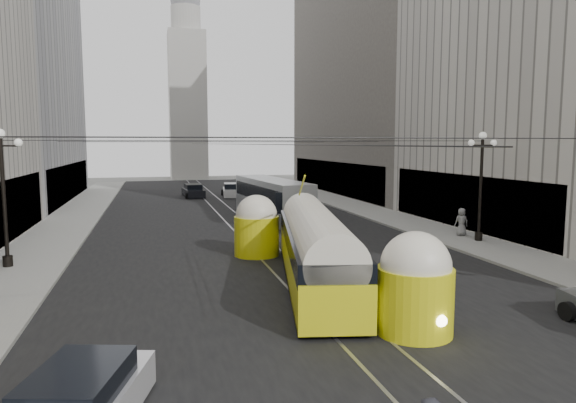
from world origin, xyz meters
TOP-DOWN VIEW (x-y plane):
  - road at (0.00, 32.50)m, footprint 20.00×85.00m
  - sidewalk_left at (-12.00, 36.00)m, footprint 4.00×72.00m
  - sidewalk_right at (12.00, 36.00)m, footprint 4.00×72.00m
  - rail_left at (-0.75, 32.50)m, footprint 0.12×85.00m
  - rail_right at (0.75, 32.50)m, footprint 0.12×85.00m
  - building_right_far at (20.00, 48.00)m, footprint 12.60×32.60m
  - distant_tower at (0.00, 80.00)m, footprint 6.00×6.00m
  - lamppost_left_mid at (-12.60, 18.00)m, footprint 1.86×0.44m
  - lamppost_right_mid at (12.60, 18.00)m, footprint 1.86×0.44m
  - catenary at (0.12, 31.49)m, footprint 25.00×72.00m
  - streetcar at (0.50, 11.92)m, footprint 4.87×14.64m
  - city_bus at (2.99, 30.79)m, footprint 3.69×12.33m
  - sedan_white_far at (2.47, 47.95)m, footprint 2.43×4.91m
  - sedan_dark_far at (-1.71, 48.65)m, footprint 2.28×4.68m
  - pedestrian_sidewalk_right at (12.53, 19.67)m, footprint 0.92×0.65m

SIDE VIEW (x-z plane):
  - road at x=0.00m, z-range -0.01..0.01m
  - rail_left at x=-0.75m, z-range -0.02..0.02m
  - rail_right at x=0.75m, z-range -0.02..0.02m
  - sidewalk_left at x=-12.00m, z-range 0.00..0.15m
  - sidewalk_right at x=12.00m, z-range 0.00..0.15m
  - sedan_dark_far at x=-1.71m, z-range -0.07..1.36m
  - sedan_white_far at x=2.47m, z-range -0.07..1.42m
  - pedestrian_sidewalk_right at x=12.53m, z-range 0.15..1.88m
  - streetcar at x=0.50m, z-range -0.04..3.21m
  - city_bus at x=2.99m, z-range 0.15..3.23m
  - lamppost_left_mid at x=-12.60m, z-range 0.56..6.93m
  - lamppost_right_mid at x=12.60m, z-range 0.56..6.93m
  - catenary at x=0.12m, z-range 5.77..6.00m
  - distant_tower at x=0.00m, z-range -0.71..30.65m
  - building_right_far at x=20.00m, z-range 0.01..32.61m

